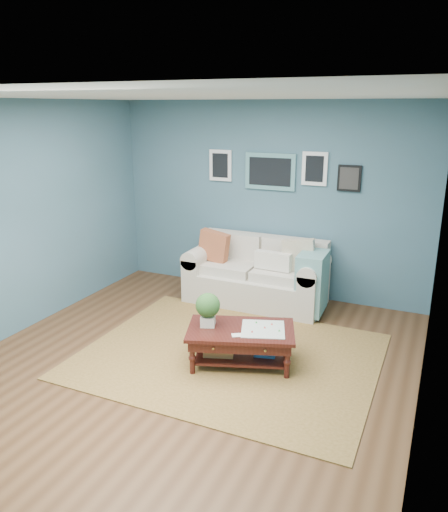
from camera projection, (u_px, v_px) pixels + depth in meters
The scene contains 4 objects.
room_shell at pixel (186, 240), 4.86m from camera, with size 5.00×5.02×2.70m.
area_rug at pixel (229, 356), 5.44m from camera, with size 3.10×2.48×0.01m, color brown.
loveseat at pixel (262, 275), 6.81m from camera, with size 1.92×0.87×0.99m.
coffee_table at pixel (235, 334), 5.18m from camera, with size 1.25×0.97×0.77m.
Camera 1 is at (2.28, -4.07, 2.62)m, focal length 35.00 mm.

